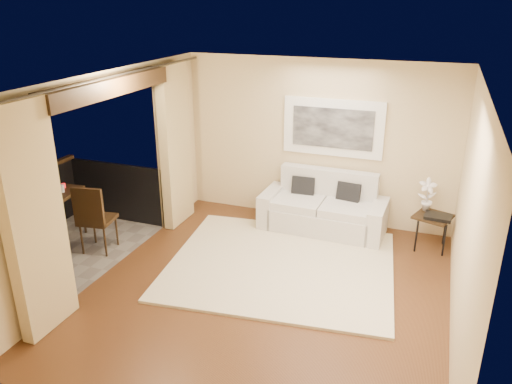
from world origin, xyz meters
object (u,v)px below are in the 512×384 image
at_px(sofa, 324,210).
at_px(side_table, 433,219).
at_px(ice_bucket, 50,180).
at_px(orchid, 427,195).
at_px(balcony_chair_far, 93,215).
at_px(bistro_table, 55,196).
at_px(balcony_chair_near, 35,232).

height_order(sofa, side_table, sofa).
relative_size(sofa, ice_bucket, 10.04).
bearing_deg(orchid, sofa, -177.47).
bearing_deg(balcony_chair_far, orchid, -164.54).
distance_m(bistro_table, balcony_chair_near, 0.95).
distance_m(sofa, ice_bucket, 4.38).
distance_m(side_table, ice_bucket, 5.92).
distance_m(orchid, bistro_table, 5.70).
distance_m(sofa, side_table, 1.68).
bearing_deg(ice_bucket, sofa, 21.71).
bearing_deg(ice_bucket, balcony_chair_far, -19.73).
height_order(balcony_chair_near, ice_bucket, ice_bucket).
xyz_separation_m(side_table, balcony_chair_far, (-4.65, -1.89, 0.15)).
xyz_separation_m(sofa, ice_bucket, (-4.03, -1.61, 0.55)).
bearing_deg(sofa, balcony_chair_near, -141.54).
relative_size(sofa, balcony_chair_far, 1.88).
distance_m(bistro_table, balcony_chair_far, 0.91).
bearing_deg(bistro_table, orchid, 18.64).
bearing_deg(sofa, bistro_table, -153.95).
relative_size(orchid, balcony_chair_near, 0.54).
height_order(side_table, balcony_chair_far, balcony_chair_far).
bearing_deg(orchid, balcony_chair_near, -151.97).
distance_m(sofa, balcony_chair_far, 3.59).
bearing_deg(sofa, ice_bucket, -156.72).
height_order(bistro_table, balcony_chair_far, balcony_chair_far).
bearing_deg(ice_bucket, balcony_chair_near, -60.63).
height_order(sofa, bistro_table, sofa).
relative_size(sofa, orchid, 3.92).
height_order(bistro_table, ice_bucket, ice_bucket).
xyz_separation_m(side_table, ice_bucket, (-5.71, -1.51, 0.41)).
bearing_deg(balcony_chair_near, orchid, 43.49).
height_order(sofa, balcony_chair_near, sofa).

